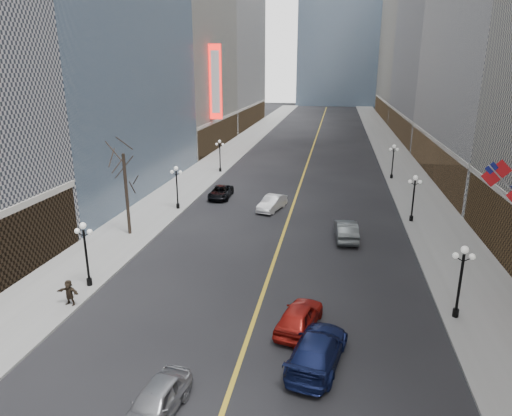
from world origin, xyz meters
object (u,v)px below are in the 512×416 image
at_px(streetlamp_east_1, 461,274).
at_px(car_sb_mid, 299,316).
at_px(streetlamp_east_3, 393,158).
at_px(streetlamp_west_3, 220,152).
at_px(streetlamp_west_2, 177,183).
at_px(car_nb_near, 156,402).
at_px(car_sb_far, 346,230).
at_px(streetlamp_west_1, 85,248).
at_px(streetlamp_east_2, 414,193).
at_px(car_nb_far, 221,192).
at_px(car_sb_near, 317,350).
at_px(car_nb_mid, 272,203).

bearing_deg(streetlamp_east_1, car_sb_mid, -163.44).
height_order(streetlamp_east_1, car_sb_mid, streetlamp_east_1).
xyz_separation_m(streetlamp_east_3, streetlamp_west_3, (-23.60, 0.00, 0.00)).
height_order(streetlamp_west_2, car_nb_near, streetlamp_west_2).
bearing_deg(car_sb_mid, streetlamp_east_3, -90.37).
bearing_deg(car_nb_near, car_sb_far, 78.11).
bearing_deg(streetlamp_west_1, streetlamp_east_2, 37.33).
height_order(streetlamp_west_3, car_nb_far, streetlamp_west_3).
height_order(streetlamp_west_3, car_sb_mid, streetlamp_west_3).
xyz_separation_m(streetlamp_west_1, car_nb_near, (9.07, -10.65, -2.16)).
height_order(streetlamp_east_1, streetlamp_east_3, same).
distance_m(streetlamp_east_1, streetlamp_west_1, 23.60).
bearing_deg(streetlamp_east_1, car_nb_near, -143.76).
height_order(streetlamp_east_1, car_sb_far, streetlamp_east_1).
relative_size(streetlamp_west_1, car_sb_mid, 0.97).
relative_size(streetlamp_east_2, car_nb_near, 1.03).
bearing_deg(car_nb_far, streetlamp_west_1, -100.19).
bearing_deg(streetlamp_east_2, car_sb_far, -137.64).
distance_m(streetlamp_east_2, car_sb_near, 25.15).
distance_m(streetlamp_east_1, streetlamp_west_3, 43.05).
bearing_deg(car_nb_mid, car_sb_far, -28.41).
relative_size(car_nb_near, car_nb_far, 0.89).
bearing_deg(car_nb_mid, car_sb_mid, -62.36).
height_order(car_nb_near, car_sb_near, car_sb_near).
bearing_deg(car_nb_mid, streetlamp_east_2, 9.18).
bearing_deg(car_sb_near, streetlamp_east_3, -89.67).
bearing_deg(streetlamp_east_1, streetlamp_west_2, 142.67).
relative_size(streetlamp_east_2, streetlamp_west_1, 1.00).
relative_size(streetlamp_east_2, car_sb_near, 0.80).
height_order(streetlamp_east_3, streetlamp_west_3, same).
distance_m(streetlamp_east_1, car_sb_far, 13.94).
bearing_deg(streetlamp_west_2, car_nb_near, -72.44).
relative_size(streetlamp_east_1, streetlamp_east_2, 1.00).
bearing_deg(car_sb_near, streetlamp_east_2, -97.35).
relative_size(streetlamp_west_2, car_sb_mid, 0.97).
height_order(car_nb_near, car_sb_far, car_sb_far).
bearing_deg(streetlamp_east_1, streetlamp_west_3, 123.25).
bearing_deg(streetlamp_east_3, streetlamp_west_1, -123.25).
distance_m(streetlamp_east_2, car_nb_far, 21.03).
xyz_separation_m(car_sb_near, car_sb_mid, (-1.17, 3.08, -0.03)).
distance_m(car_nb_near, car_sb_near, 8.21).
bearing_deg(streetlamp_east_3, streetlamp_west_2, -142.67).
relative_size(car_nb_mid, car_sb_near, 0.82).
bearing_deg(car_nb_near, car_nb_far, 107.53).
distance_m(streetlamp_east_3, car_nb_far, 24.10).
bearing_deg(car_sb_far, car_nb_far, -42.19).
height_order(streetlamp_east_1, streetlamp_west_1, same).
distance_m(car_nb_far, car_sb_far, 17.72).
xyz_separation_m(streetlamp_west_1, car_sb_far, (17.32, 12.27, -2.07)).
distance_m(streetlamp_west_3, car_nb_near, 47.57).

